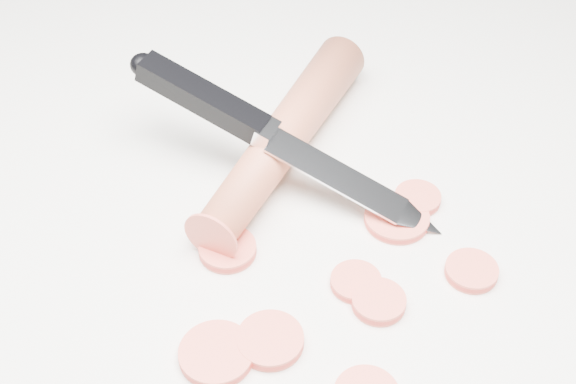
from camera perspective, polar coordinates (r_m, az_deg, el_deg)
name	(u,v)px	position (r m, az deg, el deg)	size (l,w,h in m)	color
ground	(311,229)	(0.51, 1.68, -2.68)	(2.40, 2.40, 0.00)	white
carrot	(285,136)	(0.54, -0.25, 3.99)	(0.03, 0.03, 0.20)	#BC5335
carrot_slice_0	(270,340)	(0.45, -1.27, -10.50)	(0.04, 0.04, 0.01)	#E6513F
carrot_slice_1	(356,282)	(0.48, 4.85, -6.38)	(0.03, 0.03, 0.01)	#E6513F
carrot_slice_2	(397,218)	(0.51, 7.74, -1.87)	(0.04, 0.04, 0.01)	#E6513F
carrot_slice_3	(471,271)	(0.49, 12.91, -5.49)	(0.03, 0.03, 0.01)	#E6513F
carrot_slice_4	(418,198)	(0.53, 9.20, -0.44)	(0.03, 0.03, 0.01)	#E6513F
carrot_slice_5	(228,249)	(0.49, -4.32, -4.08)	(0.04, 0.04, 0.01)	#E6513F
carrot_slice_7	(216,354)	(0.45, -5.11, -11.39)	(0.04, 0.04, 0.01)	#E6513F
carrot_slice_8	(379,302)	(0.47, 6.47, -7.76)	(0.03, 0.03, 0.01)	#E6513F
kitchen_knife	(284,139)	(0.51, -0.28, 3.76)	(0.16, 0.19, 0.07)	silver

